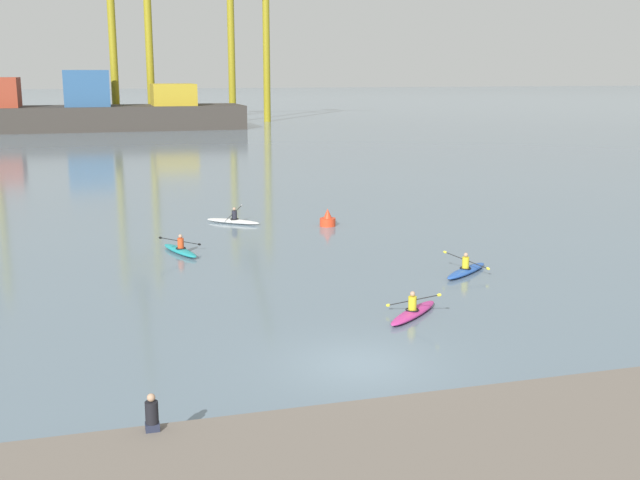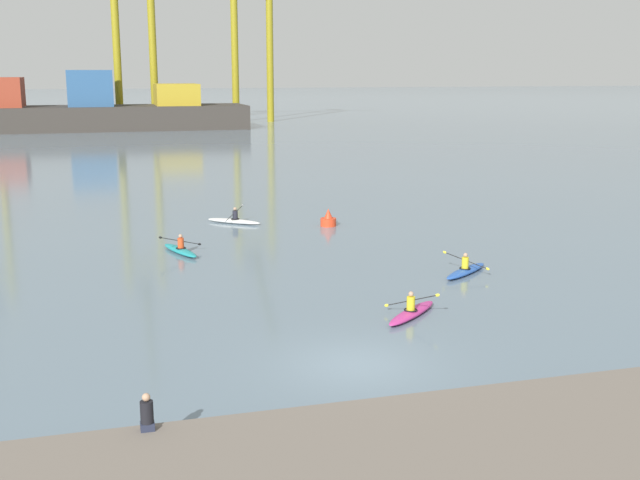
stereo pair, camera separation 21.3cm
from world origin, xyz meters
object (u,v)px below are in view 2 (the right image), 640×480
at_px(gantry_crane_west_mid, 133,6).
at_px(seated_onlooker, 147,414).
at_px(container_barge, 90,111).
at_px(channel_buoy, 328,220).
at_px(gantry_crane_east_mid, 253,20).
at_px(kayak_teal, 180,250).
at_px(kayak_magenta, 412,312).
at_px(kayak_blue, 466,270).
at_px(kayak_white, 234,220).

bearing_deg(gantry_crane_west_mid, seated_onlooker, -92.86).
bearing_deg(gantry_crane_west_mid, container_barge, -139.69).
xyz_separation_m(gantry_crane_west_mid, channel_buoy, (5.98, -87.85, -18.23)).
distance_m(gantry_crane_east_mid, kayak_teal, 102.11).
xyz_separation_m(kayak_magenta, kayak_teal, (-6.95, 12.40, 0.00)).
bearing_deg(kayak_blue, seated_onlooker, -137.91).
xyz_separation_m(channel_buoy, kayak_magenta, (-1.86, -17.00, -0.19)).
relative_size(kayak_blue, kayak_teal, 0.90).
distance_m(container_barge, channel_buoy, 82.74).
bearing_deg(kayak_blue, channel_buoy, 102.72).
relative_size(kayak_white, kayak_teal, 0.89).
distance_m(gantry_crane_east_mid, seated_onlooker, 122.22).
relative_size(gantry_crane_west_mid, kayak_blue, 13.10).
height_order(gantry_crane_west_mid, seated_onlooker, gantry_crane_west_mid).
relative_size(gantry_crane_west_mid, kayak_magenta, 13.70).
bearing_deg(channel_buoy, seated_onlooker, -114.98).
height_order(container_barge, kayak_teal, container_barge).
distance_m(kayak_magenta, kayak_blue, 6.78).
relative_size(kayak_magenta, kayak_blue, 0.96).
distance_m(channel_buoy, seated_onlooker, 27.52).
xyz_separation_m(kayak_magenta, seated_onlooker, (-9.76, -7.94, 0.78)).
height_order(gantry_crane_west_mid, kayak_magenta, gantry_crane_west_mid).
bearing_deg(container_barge, kayak_teal, -87.01).
bearing_deg(gantry_crane_west_mid, kayak_white, -89.37).
bearing_deg(gantry_crane_east_mid, container_barge, -156.54).
bearing_deg(kayak_white, gantry_crane_east_mid, 78.23).
height_order(gantry_crane_west_mid, kayak_teal, gantry_crane_west_mid).
relative_size(channel_buoy, kayak_white, 0.33).
relative_size(gantry_crane_east_mid, kayak_white, 11.56).
relative_size(channel_buoy, seated_onlooker, 1.12).
distance_m(gantry_crane_east_mid, kayak_magenta, 112.89).
height_order(channel_buoy, seated_onlooker, seated_onlooker).
xyz_separation_m(gantry_crane_west_mid, kayak_magenta, (4.12, -104.85, -18.42)).
distance_m(gantry_crane_west_mid, kayak_teal, 94.32).
height_order(kayak_white, kayak_blue, kayak_white).
height_order(container_barge, seated_onlooker, container_barge).
relative_size(gantry_crane_west_mid, channel_buoy, 40.02).
distance_m(container_barge, gantry_crane_east_mid, 33.05).
xyz_separation_m(gantry_crane_west_mid, gantry_crane_east_mid, (19.95, 5.61, -1.40)).
bearing_deg(gantry_crane_west_mid, gantry_crane_east_mid, 15.72).
bearing_deg(container_barge, channel_buoy, -80.73).
bearing_deg(kayak_magenta, kayak_white, 99.40).
bearing_deg(kayak_blue, kayak_white, 118.59).
height_order(kayak_white, kayak_magenta, kayak_magenta).
height_order(container_barge, kayak_blue, container_barge).
height_order(gantry_crane_east_mid, kayak_teal, gantry_crane_east_mid).
bearing_deg(kayak_blue, kayak_magenta, -132.41).
distance_m(kayak_white, kayak_teal, 7.80).
bearing_deg(kayak_teal, kayak_white, 61.05).
height_order(kayak_teal, seated_onlooker, seated_onlooker).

